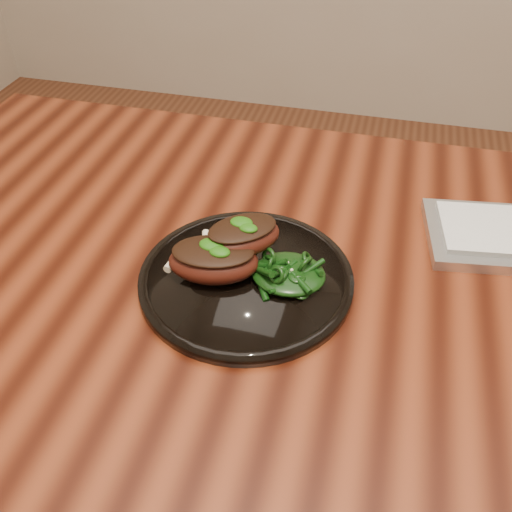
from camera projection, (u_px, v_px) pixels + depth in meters
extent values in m
cube|color=black|center=(393.00, 300.00, 0.75)|extent=(1.60, 0.80, 0.04)
cylinder|color=#37140C|center=(68.00, 261.00, 1.38)|extent=(0.06, 0.06, 0.71)
cylinder|color=black|center=(246.00, 279.00, 0.74)|extent=(0.28, 0.28, 0.02)
torus|color=black|center=(246.00, 278.00, 0.73)|extent=(0.27, 0.27, 0.01)
cylinder|color=black|center=(246.00, 277.00, 0.73)|extent=(0.18, 0.18, 0.00)
ellipsoid|color=#48170D|center=(214.00, 262.00, 0.72)|extent=(0.13, 0.09, 0.04)
ellipsoid|color=black|center=(213.00, 251.00, 0.70)|extent=(0.11, 0.08, 0.01)
cylinder|color=beige|center=(178.00, 256.00, 0.74)|extent=(0.02, 0.06, 0.01)
ellipsoid|color=#134807|center=(213.00, 247.00, 0.70)|extent=(0.03, 0.02, 0.01)
ellipsoid|color=#48170D|center=(242.00, 238.00, 0.73)|extent=(0.12, 0.11, 0.04)
ellipsoid|color=black|center=(242.00, 228.00, 0.72)|extent=(0.11, 0.10, 0.01)
cylinder|color=beige|center=(206.00, 244.00, 0.73)|extent=(0.02, 0.05, 0.01)
ellipsoid|color=#134807|center=(242.00, 224.00, 0.71)|extent=(0.03, 0.02, 0.01)
ellipsoid|color=#134807|center=(233.00, 241.00, 0.78)|extent=(0.07, 0.05, 0.00)
ellipsoid|color=black|center=(288.00, 274.00, 0.72)|extent=(0.09, 0.08, 0.02)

